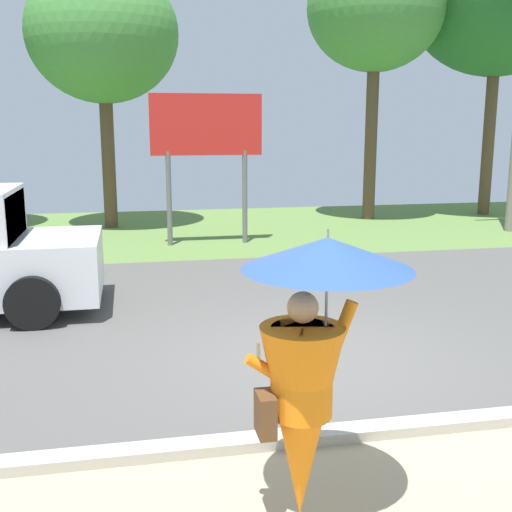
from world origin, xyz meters
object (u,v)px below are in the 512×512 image
Objects in this scene: roadside_billboard at (206,136)px; tree_left_far at (103,34)px; monk_pedestrian at (309,363)px; tree_center_back at (376,9)px.

tree_left_far reaches higher than roadside_billboard.
monk_pedestrian is at bearing -93.22° from roadside_billboard.
roadside_billboard is 4.61m from tree_left_far.
monk_pedestrian is at bearing -112.74° from tree_center_back.
tree_center_back reaches higher than roadside_billboard.
tree_left_far is at bearing 127.56° from roadside_billboard.
tree_left_far is (-2.33, 3.03, 2.57)m from roadside_billboard.
monk_pedestrian is 0.61× the size of roadside_billboard.
monk_pedestrian is 14.55m from tree_left_far.
tree_center_back is at bearing 30.91° from roadside_billboard.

